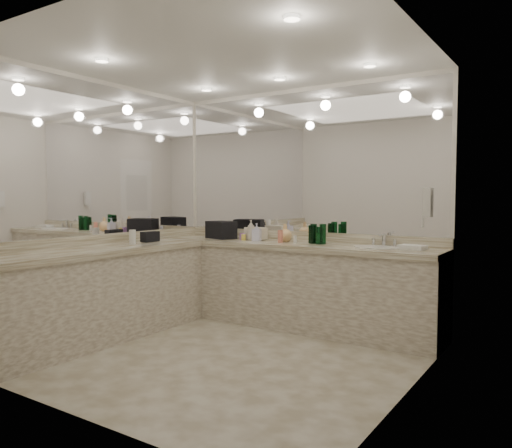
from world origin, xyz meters
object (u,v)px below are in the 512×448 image
Objects in this scene: sink at (377,248)px; soap_bottle_c at (285,233)px; black_toiletry_bag at (221,230)px; soap_bottle_b at (257,232)px; soap_bottle_a at (251,230)px; hand_towel at (412,247)px; cream_cosmetic_case at (256,234)px; wall_phone at (428,202)px.

sink is 2.25× the size of soap_bottle_c.
soap_bottle_b is (0.54, -0.06, -0.00)m from black_toiletry_bag.
soap_bottle_c is (0.29, 0.12, -0.00)m from soap_bottle_b.
soap_bottle_a reaches higher than soap_bottle_c.
hand_towel is 1.69m from soap_bottle_b.
hand_towel reaches higher than sink.
cream_cosmetic_case is 1.00× the size of soap_bottle_a.
soap_bottle_b is 0.32m from soap_bottle_c.
sink is 1.45m from cream_cosmetic_case.
soap_bottle_b is at bearing 167.46° from wall_phone.
sink is 1.84× the size of hand_towel.
hand_towel is at bearing 7.95° from sink.
soap_bottle_a reaches higher than hand_towel.
soap_bottle_a is 0.42m from soap_bottle_c.
wall_phone is 1.20× the size of soap_bottle_b.
hand_towel is 1.19× the size of soap_bottle_b.
sink is 0.33m from hand_towel.
soap_bottle_a is 0.14m from soap_bottle_b.
soap_bottle_c is at bearing 179.52° from hand_towel.
wall_phone is 0.75m from hand_towel.
soap_bottle_a is (-0.03, -0.06, 0.05)m from cream_cosmetic_case.
black_toiletry_bag is (-2.50, 0.50, -0.35)m from wall_phone.
soap_bottle_c is (-1.06, 0.06, 0.10)m from sink.
soap_bottle_b is (0.12, -0.07, -0.02)m from soap_bottle_a.
sink is at bearing 2.77° from soap_bottle_b.
soap_bottle_a is 1.18× the size of soap_bottle_c.
hand_towel is 1.81m from soap_bottle_a.
soap_bottle_c is at bearing -1.35° from cream_cosmetic_case.
soap_bottle_b is at bearing -6.66° from black_toiletry_bag.
cream_cosmetic_case is 0.97× the size of hand_towel.
soap_bottle_b reaches higher than cream_cosmetic_case.
soap_bottle_c reaches higher than cream_cosmetic_case.
sink is 2.20× the size of soap_bottle_b.
wall_phone is at bearing -13.70° from soap_bottle_a.
black_toiletry_bag is 0.84m from soap_bottle_c.
hand_towel is at bearing 3.79° from soap_bottle_b.
sink is at bearing 0.06° from black_toiletry_bag.
soap_bottle_b is at bearing -30.22° from soap_bottle_a.
wall_phone is 2.16m from cream_cosmetic_case.
wall_phone is 2.03m from soap_bottle_b.
black_toiletry_bag reaches higher than soap_bottle_b.
cream_cosmetic_case is 0.17m from soap_bottle_b.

